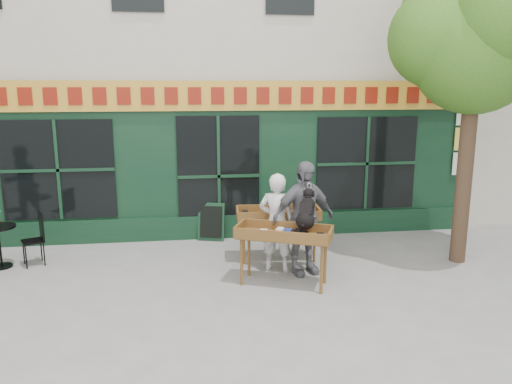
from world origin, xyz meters
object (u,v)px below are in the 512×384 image
book_cart_center (284,236)px  book_cart_right (278,217)px  woman (277,223)px  man_right (303,218)px  dog (306,208)px

book_cart_center → book_cart_right: 1.22m
book_cart_center → woman: size_ratio=0.93×
book_cart_center → man_right: 0.65m
dog → man_right: (0.07, 0.51, -0.30)m
dog → man_right: man_right is taller
book_cart_right → man_right: man_right is taller
woman → book_cart_right: bearing=-79.5°
woman → book_cart_right: (0.12, 0.56, -0.05)m
woman → man_right: (0.42, -0.19, 0.11)m
book_cart_center → dog: dog is taller
book_cart_center → man_right: size_ratio=0.82×
book_cart_center → book_cart_right: same height
man_right → book_cart_right: bearing=95.2°
book_cart_right → woman: bearing=-99.1°
book_cart_center → book_cart_right: (0.12, 1.21, 0.00)m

